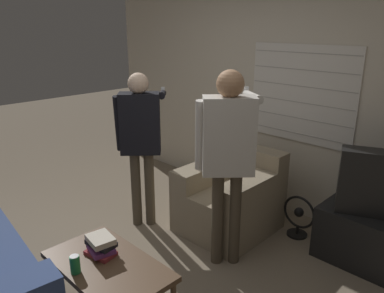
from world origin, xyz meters
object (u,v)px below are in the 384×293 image
(armchair_beige, at_px, (231,198))
(soda_can, at_px, (75,264))
(person_left_standing, at_px, (141,133))
(floor_fan, at_px, (299,216))
(person_right_standing, at_px, (228,146))
(spare_remote, at_px, (102,253))
(book_stack, at_px, (101,245))
(coffee_table, at_px, (108,269))

(armchair_beige, bearing_deg, soda_can, 93.45)
(person_left_standing, relative_size, floor_fan, 3.74)
(armchair_beige, xyz_separation_m, floor_fan, (0.58, 0.35, -0.13))
(person_right_standing, bearing_deg, floor_fan, 27.29)
(person_right_standing, height_order, floor_fan, person_right_standing)
(spare_remote, bearing_deg, floor_fan, 87.07)
(floor_fan, bearing_deg, person_right_standing, -106.39)
(armchair_beige, xyz_separation_m, person_right_standing, (0.33, -0.48, 0.74))
(armchair_beige, height_order, soda_can, armchair_beige)
(armchair_beige, height_order, book_stack, armchair_beige)
(coffee_table, bearing_deg, book_stack, 165.14)
(armchair_beige, distance_m, soda_can, 1.79)
(person_left_standing, bearing_deg, spare_remote, -99.29)
(person_left_standing, relative_size, spare_remote, 11.66)
(armchair_beige, xyz_separation_m, spare_remote, (0.06, -1.55, 0.12))
(armchair_beige, bearing_deg, book_stack, 91.78)
(spare_remote, bearing_deg, armchair_beige, 104.55)
(book_stack, bearing_deg, floor_fan, 74.80)
(book_stack, xyz_separation_m, floor_fan, (0.51, 1.89, -0.31))
(person_right_standing, bearing_deg, person_left_standing, 138.65)
(soda_can, distance_m, floor_fan, 2.20)
(person_left_standing, height_order, soda_can, person_left_standing)
(coffee_table, height_order, person_right_standing, person_right_standing)
(person_left_standing, bearing_deg, soda_can, -103.17)
(armchair_beige, height_order, coffee_table, armchair_beige)
(coffee_table, relative_size, person_left_standing, 0.58)
(person_left_standing, bearing_deg, floor_fan, -11.79)
(floor_fan, bearing_deg, person_left_standing, -144.24)
(book_stack, bearing_deg, person_left_standing, 128.17)
(armchair_beige, relative_size, person_left_standing, 0.56)
(person_right_standing, xyz_separation_m, soda_can, (-0.21, -1.30, -0.57))
(floor_fan, bearing_deg, coffee_table, -101.34)
(person_right_standing, height_order, spare_remote, person_right_standing)
(book_stack, bearing_deg, spare_remote, -17.27)
(coffee_table, relative_size, book_stack, 3.74)
(book_stack, xyz_separation_m, soda_can, (0.06, -0.23, -0.01))
(spare_remote, relative_size, floor_fan, 0.32)
(armchair_beige, bearing_deg, person_right_standing, 123.92)
(coffee_table, distance_m, person_right_standing, 1.30)
(book_stack, relative_size, floor_fan, 0.58)
(armchair_beige, distance_m, person_right_standing, 0.94)
(person_right_standing, xyz_separation_m, book_stack, (-0.27, -1.06, -0.56))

